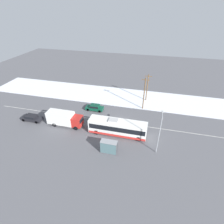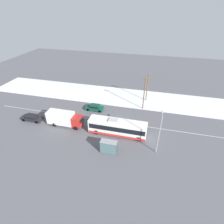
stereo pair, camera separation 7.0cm
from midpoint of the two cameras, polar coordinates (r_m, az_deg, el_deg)
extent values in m
plane|color=#56565B|center=(38.35, 2.36, -3.48)|extent=(120.00, 120.00, 0.00)
cube|color=silver|center=(48.60, 5.42, 4.75)|extent=(80.00, 10.76, 0.12)
cube|color=silver|center=(38.35, 2.36, -3.48)|extent=(60.00, 0.12, 0.00)
cube|color=white|center=(34.29, 1.88, -4.97)|extent=(11.35, 2.55, 2.75)
cube|color=black|center=(34.09, 1.89, -4.53)|extent=(10.90, 2.57, 1.04)
cube|color=red|center=(34.98, 1.85, -6.44)|extent=(11.24, 2.57, 0.49)
cube|color=#B2B2B2|center=(33.56, 0.51, -2.73)|extent=(1.80, 1.40, 0.24)
cylinder|color=black|center=(33.70, 8.61, -8.69)|extent=(1.00, 0.28, 1.00)
cylinder|color=black|center=(35.45, 9.06, -6.34)|extent=(1.00, 0.28, 1.00)
cylinder|color=black|center=(35.04, -5.12, -6.55)|extent=(1.00, 0.28, 1.00)
cylinder|color=black|center=(36.73, -3.99, -4.40)|extent=(1.00, 0.28, 1.00)
cube|color=silver|center=(38.30, -16.35, -1.71)|extent=(5.58, 2.30, 2.63)
cube|color=red|center=(36.86, -11.20, -2.92)|extent=(1.90, 2.19, 2.05)
cube|color=black|center=(36.28, -9.93, -2.62)|extent=(0.06, 1.96, 0.90)
cylinder|color=black|center=(36.75, -11.66, -5.17)|extent=(0.90, 0.26, 0.90)
cylinder|color=black|center=(38.21, -10.42, -3.39)|extent=(0.90, 0.26, 0.90)
cylinder|color=black|center=(38.88, -18.18, -3.95)|extent=(0.90, 0.26, 0.90)
cylinder|color=black|center=(40.27, -16.76, -2.31)|extent=(0.90, 0.26, 0.90)
cube|color=#0F4733|center=(42.67, -5.65, 1.29)|extent=(4.25, 1.80, 0.63)
cube|color=#0D3C2B|center=(42.34, -5.56, 1.96)|extent=(2.21, 1.66, 0.57)
cube|color=black|center=(42.33, -5.56, 1.97)|extent=(2.04, 1.69, 0.45)
cylinder|color=black|center=(42.62, -7.79, 0.74)|extent=(0.64, 0.22, 0.64)
cylinder|color=black|center=(43.87, -7.06, 1.79)|extent=(0.64, 0.22, 0.64)
cylinder|color=black|center=(41.71, -4.01, 0.23)|extent=(0.64, 0.22, 0.64)
cylinder|color=black|center=(42.99, -3.37, 1.31)|extent=(0.64, 0.22, 0.64)
cube|color=black|center=(42.56, -24.54, -1.88)|extent=(4.52, 1.80, 0.65)
cube|color=black|center=(42.34, -24.83, -1.24)|extent=(2.35, 1.66, 0.46)
cube|color=black|center=(42.34, -24.83, -1.23)|extent=(2.16, 1.69, 0.37)
cylinder|color=black|center=(41.28, -23.37, -3.06)|extent=(0.64, 0.22, 0.64)
cylinder|color=black|center=(42.29, -22.19, -1.88)|extent=(0.64, 0.22, 0.64)
cylinder|color=black|center=(43.19, -26.82, -2.37)|extent=(0.64, 0.22, 0.64)
cylinder|color=black|center=(44.16, -25.61, -1.26)|extent=(0.64, 0.22, 0.64)
cylinder|color=#23232D|center=(32.08, 0.48, -11.06)|extent=(0.11, 0.11, 0.75)
cylinder|color=#23232D|center=(32.04, 0.88, -11.13)|extent=(0.11, 0.11, 0.75)
cube|color=#19478C|center=(31.60, 0.69, -10.19)|extent=(0.39, 0.21, 0.62)
sphere|color=#8E6647|center=(31.30, 0.69, -9.60)|extent=(0.26, 0.26, 0.26)
cylinder|color=#19478C|center=(31.66, 0.25, -10.16)|extent=(0.10, 0.10, 0.59)
cylinder|color=#19478C|center=(31.58, 1.12, -10.31)|extent=(0.10, 0.10, 0.59)
cube|color=gray|center=(29.95, -1.02, -9.67)|extent=(2.89, 1.20, 0.06)
cube|color=slate|center=(30.34, -1.29, -12.02)|extent=(2.78, 0.04, 2.16)
cylinder|color=#474C51|center=(31.46, -3.24, -10.20)|extent=(0.08, 0.08, 2.34)
cylinder|color=#474C51|center=(30.92, 1.84, -11.07)|extent=(0.08, 0.08, 2.34)
cylinder|color=#474C51|center=(30.69, -3.87, -11.56)|extent=(0.08, 0.08, 2.34)
cylinder|color=#474C51|center=(30.13, 1.36, -12.49)|extent=(0.08, 0.08, 2.34)
cylinder|color=#9EA3A8|center=(29.98, 15.11, -7.46)|extent=(0.14, 0.14, 7.54)
cylinder|color=#9EA3A8|center=(28.68, 16.17, -0.68)|extent=(0.10, 1.89, 0.10)
cube|color=silver|center=(29.52, 16.16, 0.17)|extent=(0.36, 0.60, 0.16)
cylinder|color=brown|center=(41.98, 10.49, 5.77)|extent=(0.24, 0.24, 8.08)
cube|color=brown|center=(40.56, 10.99, 10.25)|extent=(1.80, 0.12, 0.12)
cylinder|color=brown|center=(46.33, 11.47, 7.72)|extent=(0.24, 0.24, 7.27)
cube|color=brown|center=(45.15, 11.90, 11.33)|extent=(1.80, 0.12, 0.12)
camera|label=1|loc=(0.04, -89.95, 0.03)|focal=28.00mm
camera|label=2|loc=(0.04, 90.05, -0.03)|focal=28.00mm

